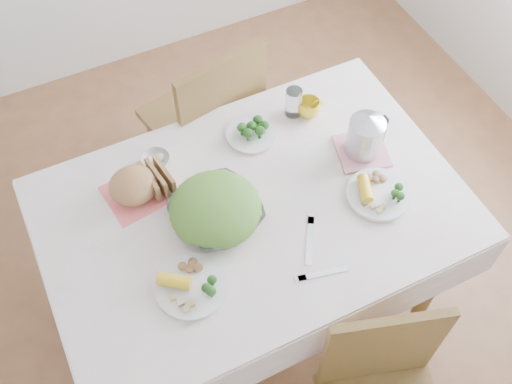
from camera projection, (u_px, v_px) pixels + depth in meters
name	position (u px, v px, depth m)	size (l,w,h in m)	color
floor	(254.00, 298.00, 2.77)	(3.60, 3.60, 0.00)	brown
dining_table	(254.00, 259.00, 2.46)	(1.40, 0.90, 0.75)	brown
tablecloth	(253.00, 208.00, 2.15)	(1.50, 1.00, 0.01)	white
chair_far	(201.00, 121.00, 2.78)	(0.44, 0.44, 0.98)	brown
salad_bowl	(216.00, 213.00, 2.08)	(0.30, 0.30, 0.07)	white
dinner_plate_left	(191.00, 287.00, 1.95)	(0.24, 0.24, 0.02)	white
dinner_plate_right	(378.00, 194.00, 2.16)	(0.23, 0.23, 0.02)	white
broccoli_plate	(252.00, 134.00, 2.33)	(0.20, 0.20, 0.02)	beige
napkin	(136.00, 194.00, 2.17)	(0.21, 0.21, 0.00)	#FD6B69
bread_loaf	(133.00, 185.00, 2.13)	(0.18, 0.17, 0.11)	olive
fruit_bowl	(156.00, 161.00, 2.24)	(0.11, 0.11, 0.03)	white
yellow_mug	(309.00, 108.00, 2.37)	(0.10, 0.10, 0.07)	yellow
glass_tumbler	(294.00, 102.00, 2.35)	(0.07, 0.07, 0.12)	white
pink_tray	(362.00, 151.00, 2.28)	(0.19, 0.19, 0.02)	pink
electric_kettle	(366.00, 132.00, 2.19)	(0.13, 0.13, 0.19)	#B2B5BA
fork_right	(310.00, 240.00, 2.06)	(0.02, 0.19, 0.00)	silver
knife	(323.00, 273.00, 1.99)	(0.02, 0.18, 0.00)	silver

